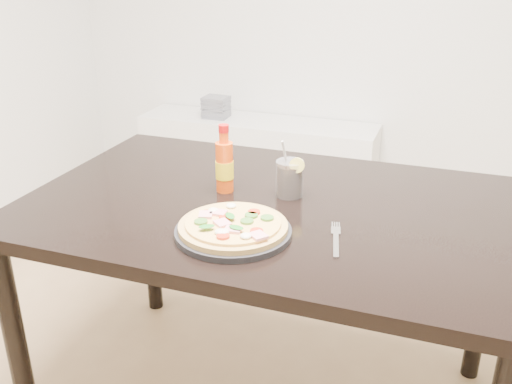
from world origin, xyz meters
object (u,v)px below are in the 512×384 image
(plate, at_px, (233,232))
(hot_sauce_bottle, at_px, (225,165))
(dining_table, at_px, (270,228))
(media_console, at_px, (257,161))
(pizza, at_px, (233,225))
(fork, at_px, (336,238))
(cola_cup, at_px, (290,179))

(plate, distance_m, hot_sauce_bottle, 0.30)
(dining_table, xyz_separation_m, media_console, (-0.61, 1.62, -0.42))
(plate, xyz_separation_m, pizza, (-0.00, -0.00, 0.02))
(dining_table, bearing_deg, fork, -35.16)
(dining_table, height_order, fork, fork)
(pizza, height_order, fork, pizza)
(fork, distance_m, media_console, 2.03)
(cola_cup, bearing_deg, dining_table, -119.07)
(fork, bearing_deg, plate, -178.10)
(plate, relative_size, cola_cup, 1.72)
(pizza, distance_m, fork, 0.26)
(cola_cup, relative_size, fork, 0.93)
(plate, height_order, media_console, plate)
(hot_sauce_bottle, xyz_separation_m, cola_cup, (0.19, 0.03, -0.03))
(plate, xyz_separation_m, media_console, (-0.59, 1.84, -0.51))
(dining_table, height_order, hot_sauce_bottle, hot_sauce_bottle)
(cola_cup, bearing_deg, fork, -50.21)
(dining_table, relative_size, media_console, 1.00)
(dining_table, distance_m, cola_cup, 0.15)
(hot_sauce_bottle, relative_size, fork, 1.10)
(hot_sauce_bottle, bearing_deg, pizza, -63.61)
(pizza, relative_size, fork, 1.48)
(media_console, bearing_deg, dining_table, -69.30)
(cola_cup, bearing_deg, plate, -101.99)
(dining_table, bearing_deg, hot_sauce_bottle, 166.96)
(dining_table, relative_size, hot_sauce_bottle, 6.82)
(hot_sauce_bottle, bearing_deg, media_console, 106.12)
(cola_cup, xyz_separation_m, fork, (0.19, -0.23, -0.05))
(hot_sauce_bottle, xyz_separation_m, fork, (0.38, -0.20, -0.08))
(plate, bearing_deg, cola_cup, 78.01)
(hot_sauce_bottle, distance_m, fork, 0.43)
(plate, bearing_deg, pizza, -104.97)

